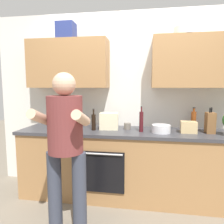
# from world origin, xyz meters

# --- Properties ---
(ground_plane) EXTENTS (12.00, 12.00, 0.00)m
(ground_plane) POSITION_xyz_m (0.00, 0.00, 0.00)
(ground_plane) COLOR #756B5B
(back_wall_unit) EXTENTS (4.00, 0.39, 2.50)m
(back_wall_unit) POSITION_xyz_m (-0.00, 0.28, 1.49)
(back_wall_unit) COLOR silver
(back_wall_unit) RESTS_ON ground
(counter) EXTENTS (2.84, 0.67, 0.90)m
(counter) POSITION_xyz_m (-0.00, -0.00, 0.45)
(counter) COLOR #A37547
(counter) RESTS_ON ground
(person_standing) EXTENTS (0.49, 0.45, 1.60)m
(person_standing) POSITION_xyz_m (-0.54, -0.77, 0.94)
(person_standing) COLOR #383D4C
(person_standing) RESTS_ON ground
(bottle_vinegar) EXTENTS (0.07, 0.07, 0.30)m
(bottle_vinegar) POSITION_xyz_m (0.84, 0.17, 1.03)
(bottle_vinegar) COLOR brown
(bottle_vinegar) RESTS_ON counter
(bottle_wine) EXTENTS (0.05, 0.05, 0.32)m
(bottle_wine) POSITION_xyz_m (0.17, -0.04, 1.03)
(bottle_wine) COLOR #471419
(bottle_wine) RESTS_ON counter
(bottle_oil) EXTENTS (0.08, 0.08, 0.28)m
(bottle_oil) POSITION_xyz_m (-0.90, 0.12, 1.02)
(bottle_oil) COLOR olive
(bottle_oil) RESTS_ON counter
(bottle_water) EXTENTS (0.07, 0.07, 0.23)m
(bottle_water) POSITION_xyz_m (-0.68, 0.10, 1.00)
(bottle_water) COLOR silver
(bottle_water) RESTS_ON counter
(bottle_soy) EXTENTS (0.05, 0.05, 0.28)m
(bottle_soy) POSITION_xyz_m (-0.44, -0.05, 1.01)
(bottle_soy) COLOR black
(bottle_soy) RESTS_ON counter
(cup_tea) EXTENTS (0.08, 0.08, 0.09)m
(cup_tea) POSITION_xyz_m (-0.93, -0.16, 0.94)
(cup_tea) COLOR #33598C
(cup_tea) RESTS_ON counter
(cup_stoneware) EXTENTS (0.09, 0.09, 0.08)m
(cup_stoneware) POSITION_xyz_m (-0.01, 0.10, 0.94)
(cup_stoneware) COLOR slate
(cup_stoneware) RESTS_ON counter
(cup_ceramic) EXTENTS (0.07, 0.07, 0.10)m
(cup_ceramic) POSITION_xyz_m (-0.67, -0.13, 0.95)
(cup_ceramic) COLOR #BF4C47
(cup_ceramic) RESTS_ON counter
(mixing_bowl) EXTENTS (0.23, 0.23, 0.10)m
(mixing_bowl) POSITION_xyz_m (0.41, -0.06, 0.95)
(mixing_bowl) COLOR silver
(mixing_bowl) RESTS_ON counter
(knife_block) EXTENTS (0.10, 0.14, 0.31)m
(knife_block) POSITION_xyz_m (1.00, 0.01, 1.03)
(knife_block) COLOR brown
(knife_block) RESTS_ON counter
(grocery_bag_bread) EXTENTS (0.20, 0.15, 0.14)m
(grocery_bag_bread) POSITION_xyz_m (0.75, -0.01, 0.97)
(grocery_bag_bread) COLOR tan
(grocery_bag_bread) RESTS_ON counter
(grocery_bag_rice) EXTENTS (0.25, 0.20, 0.22)m
(grocery_bag_rice) POSITION_xyz_m (-0.26, 0.05, 1.01)
(grocery_bag_rice) COLOR beige
(grocery_bag_rice) RESTS_ON counter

